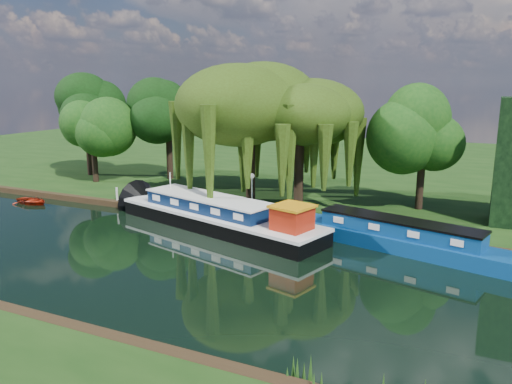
% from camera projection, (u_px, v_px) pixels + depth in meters
% --- Properties ---
extents(ground, '(120.00, 120.00, 0.00)m').
position_uv_depth(ground, '(160.00, 259.00, 26.92)').
color(ground, black).
extents(far_bank, '(120.00, 52.00, 0.45)m').
position_uv_depth(far_bank, '(336.00, 163.00, 56.96)').
color(far_bank, black).
rests_on(far_bank, ground).
extents(dutch_barge, '(15.94, 7.55, 3.29)m').
position_uv_depth(dutch_barge, '(219.00, 216.00, 32.41)').
color(dutch_barge, black).
rests_on(dutch_barge, ground).
extents(narrowboat, '(13.31, 5.31, 1.92)m').
position_uv_depth(narrowboat, '(399.00, 238.00, 28.39)').
color(narrowboat, navy).
rests_on(narrowboat, ground).
extents(red_dinghy, '(3.17, 2.40, 0.62)m').
position_uv_depth(red_dinghy, '(32.00, 204.00, 39.21)').
color(red_dinghy, maroon).
rests_on(red_dinghy, ground).
extents(willow_left, '(8.22, 8.22, 9.85)m').
position_uv_depth(willow_left, '(250.00, 106.00, 36.44)').
color(willow_left, black).
rests_on(willow_left, far_bank).
extents(willow_right, '(6.80, 6.80, 8.29)m').
position_uv_depth(willow_right, '(300.00, 123.00, 35.65)').
color(willow_right, black).
rests_on(willow_right, far_bank).
extents(tree_far_left, '(4.54, 4.54, 7.32)m').
position_uv_depth(tree_far_left, '(92.00, 126.00, 44.48)').
color(tree_far_left, black).
rests_on(tree_far_left, far_bank).
extents(tree_far_back, '(5.22, 5.22, 8.78)m').
position_uv_depth(tree_far_back, '(87.00, 112.00, 47.63)').
color(tree_far_back, black).
rests_on(tree_far_back, far_bank).
extents(tree_far_mid, '(5.18, 5.18, 8.48)m').
position_uv_depth(tree_far_mid, '(168.00, 116.00, 45.64)').
color(tree_far_mid, black).
rests_on(tree_far_mid, far_bank).
extents(tree_far_right, '(4.63, 4.63, 7.57)m').
position_uv_depth(tree_far_right, '(424.00, 136.00, 34.70)').
color(tree_far_right, black).
rests_on(tree_far_right, far_bank).
extents(lamppost, '(0.36, 0.36, 2.56)m').
position_uv_depth(lamppost, '(252.00, 182.00, 35.48)').
color(lamppost, silver).
rests_on(lamppost, far_bank).
extents(mooring_posts, '(19.16, 0.16, 1.00)m').
position_uv_depth(mooring_posts, '(226.00, 207.00, 34.35)').
color(mooring_posts, silver).
rests_on(mooring_posts, far_bank).
extents(reeds_near, '(33.70, 1.50, 1.10)m').
position_uv_depth(reeds_near, '(194.00, 343.00, 17.26)').
color(reeds_near, '#174211').
rests_on(reeds_near, ground).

